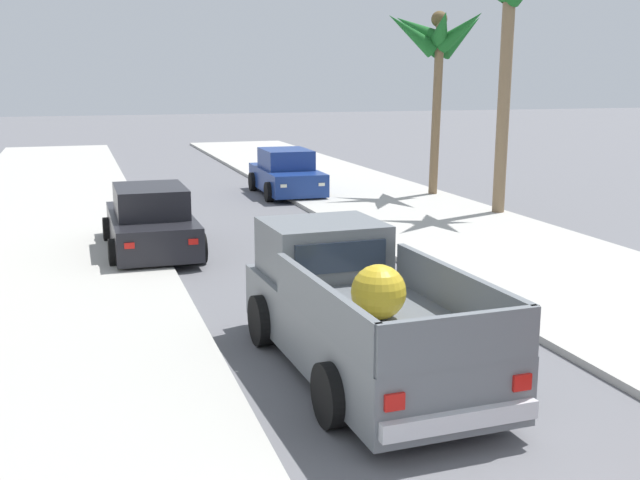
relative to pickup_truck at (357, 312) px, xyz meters
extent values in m
cube|color=#B2AFA8|center=(-4.43, 6.26, -0.73)|extent=(5.37, 60.00, 0.12)
cube|color=#B2AFA8|center=(5.64, 6.26, -0.73)|extent=(5.37, 60.00, 0.12)
cube|color=silver|center=(-3.15, 6.26, -0.74)|extent=(0.16, 60.00, 0.10)
cube|color=silver|center=(4.35, 6.26, -0.74)|extent=(0.16, 60.00, 0.10)
cube|color=slate|center=(0.01, -0.22, -0.19)|extent=(2.12, 5.17, 0.80)
cube|color=slate|center=(-0.05, 1.38, 0.61)|extent=(1.78, 1.57, 0.80)
cube|color=#283342|center=(-0.02, 0.62, 0.63)|extent=(1.38, 0.11, 0.44)
cube|color=#283342|center=(-0.08, 2.14, 0.63)|extent=(1.46, 0.12, 0.48)
cube|color=slate|center=(-0.86, -1.11, 0.49)|extent=(0.23, 3.30, 0.56)
cube|color=slate|center=(0.95, -1.04, 0.49)|extent=(0.23, 3.30, 0.56)
cube|color=slate|center=(0.11, -2.73, 0.49)|extent=(1.88, 0.17, 0.56)
cube|color=silver|center=(0.11, -2.82, -0.35)|extent=(1.83, 0.19, 0.20)
cylinder|color=black|center=(-1.03, 1.27, -0.41)|extent=(0.29, 0.77, 0.76)
cylinder|color=black|center=(0.93, 1.35, -0.41)|extent=(0.29, 0.77, 0.76)
cylinder|color=black|center=(-0.91, -1.66, -0.41)|extent=(0.29, 0.77, 0.76)
cylinder|color=black|center=(1.05, -1.58, -0.41)|extent=(0.29, 0.77, 0.76)
cube|color=red|center=(-0.64, -2.82, -0.05)|extent=(0.22, 0.05, 0.18)
cube|color=red|center=(0.86, -2.76, -0.05)|extent=(0.22, 0.05, 0.18)
sphere|color=gold|center=(-0.09, -0.99, 0.56)|extent=(0.69, 0.69, 0.69)
cube|color=navy|center=(3.25, 15.64, -0.25)|extent=(1.86, 4.24, 0.72)
cube|color=navy|center=(3.26, 15.74, 0.43)|extent=(1.57, 2.14, 0.64)
cube|color=#283342|center=(3.23, 14.77, 0.41)|extent=(1.37, 0.11, 0.52)
cube|color=#283342|center=(3.28, 16.71, 0.41)|extent=(1.34, 0.11, 0.50)
cylinder|color=black|center=(4.12, 14.31, -0.47)|extent=(0.24, 0.65, 0.64)
cylinder|color=black|center=(2.32, 14.36, -0.47)|extent=(0.24, 0.65, 0.64)
cylinder|color=black|center=(4.19, 16.92, -0.47)|extent=(0.24, 0.65, 0.64)
cylinder|color=black|center=(2.38, 16.96, -0.47)|extent=(0.24, 0.65, 0.64)
cube|color=red|center=(3.94, 17.73, -0.14)|extent=(0.20, 0.04, 0.12)
cube|color=white|center=(3.82, 13.51, -0.18)|extent=(0.20, 0.04, 0.10)
cube|color=red|center=(2.67, 17.76, -0.14)|extent=(0.20, 0.04, 0.12)
cube|color=white|center=(2.59, 13.54, -0.18)|extent=(0.20, 0.04, 0.10)
cube|color=black|center=(-1.99, 8.05, -0.25)|extent=(1.77, 4.21, 0.72)
cube|color=black|center=(-1.99, 7.95, 0.43)|extent=(1.53, 2.10, 0.64)
cube|color=#283342|center=(-1.99, 8.92, 0.41)|extent=(1.37, 0.08, 0.52)
cube|color=#283342|center=(-1.98, 6.98, 0.41)|extent=(1.34, 0.08, 0.50)
cylinder|color=black|center=(-2.89, 9.35, -0.47)|extent=(0.22, 0.64, 0.64)
cylinder|color=black|center=(-1.09, 9.36, -0.47)|extent=(0.22, 0.64, 0.64)
cylinder|color=black|center=(-2.88, 6.75, -0.47)|extent=(0.22, 0.64, 0.64)
cylinder|color=black|center=(-1.08, 6.75, -0.47)|extent=(0.22, 0.64, 0.64)
cube|color=red|center=(-2.61, 5.94, -0.14)|extent=(0.20, 0.04, 0.12)
cube|color=white|center=(-2.61, 10.16, -0.18)|extent=(0.20, 0.04, 0.10)
cube|color=red|center=(-1.35, 5.95, -0.14)|extent=(0.20, 0.04, 0.12)
cube|color=white|center=(-1.38, 10.17, -0.18)|extent=(0.20, 0.04, 0.10)
cylinder|color=#846B4C|center=(7.98, 9.82, 2.54)|extent=(0.35, 0.42, 6.66)
cylinder|color=brown|center=(7.75, 13.57, 2.07)|extent=(0.28, 0.50, 5.72)
cone|color=#196023|center=(8.63, 13.70, 4.47)|extent=(1.80, 0.81, 1.56)
cone|color=#196023|center=(8.22, 14.38, 4.48)|extent=(1.43, 1.90, 1.55)
cone|color=#196023|center=(7.24, 14.18, 4.67)|extent=(1.50, 1.64, 1.21)
cone|color=#196023|center=(6.85, 13.69, 4.50)|extent=(1.86, 0.80, 1.51)
cone|color=#196023|center=(7.49, 12.80, 4.65)|extent=(1.07, 1.78, 1.25)
cone|color=#196023|center=(8.11, 12.76, 4.57)|extent=(1.26, 1.88, 1.39)
sphere|color=brown|center=(7.75, 13.57, 4.93)|extent=(0.51, 0.51, 0.51)
camera|label=1|loc=(-3.54, -9.49, 3.15)|focal=43.44mm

